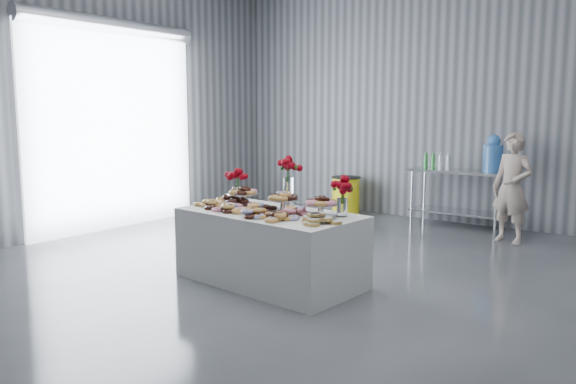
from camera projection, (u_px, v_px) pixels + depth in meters
name	position (u px, v px, depth m)	size (l,w,h in m)	color
ground	(280.00, 290.00, 5.67)	(9.00, 9.00, 0.00)	#3B3E43
room_walls	(262.00, 24.00, 5.51)	(8.04, 9.04, 4.02)	gray
display_table	(270.00, 247.00, 5.87)	(1.90, 1.00, 0.75)	silver
prep_table	(458.00, 188.00, 8.65)	(1.50, 0.60, 0.90)	silver
donut_mounds	(267.00, 208.00, 5.77)	(1.80, 0.80, 0.09)	gold
cake_stand_left	(243.00, 192.00, 6.27)	(0.36, 0.36, 0.17)	silver
cake_stand_mid	(283.00, 198.00, 5.88)	(0.36, 0.36, 0.17)	silver
cake_stand_right	(321.00, 203.00, 5.55)	(0.36, 0.36, 0.17)	silver
danish_pile	(318.00, 218.00, 5.21)	(0.48, 0.48, 0.11)	silver
bouquet_left	(237.00, 176.00, 6.45)	(0.26, 0.26, 0.42)	white
bouquet_right	(342.00, 187.00, 5.54)	(0.26, 0.26, 0.42)	white
bouquet_center	(288.00, 173.00, 6.06)	(0.26, 0.26, 0.57)	silver
water_jug	(493.00, 155.00, 8.28)	(0.28, 0.28, 0.55)	#448DE9
drink_bottles	(437.00, 160.00, 8.70)	(0.54, 0.08, 0.27)	#268C33
person	(512.00, 188.00, 7.63)	(0.55, 0.36, 1.51)	#CC8C93
trash_barrel	(346.00, 195.00, 9.86)	(0.51, 0.51, 0.66)	#FFEE15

